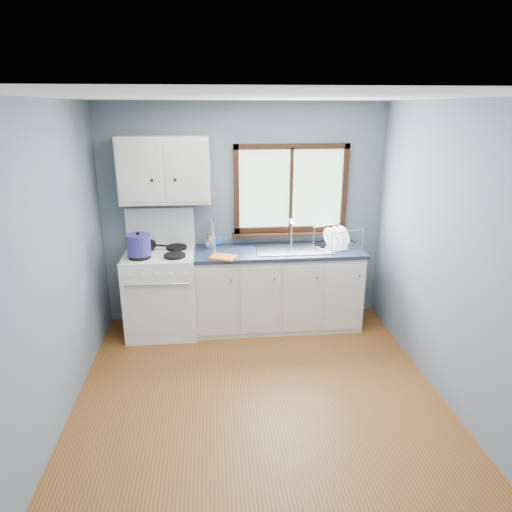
{
  "coord_description": "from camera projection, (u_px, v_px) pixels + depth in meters",
  "views": [
    {
      "loc": [
        -0.36,
        -3.3,
        2.44
      ],
      "look_at": [
        0.05,
        0.9,
        1.05
      ],
      "focal_mm": 32.0,
      "sensor_mm": 36.0,
      "label": 1
    }
  ],
  "objects": [
    {
      "name": "floor",
      "position": [
        260.0,
        406.0,
        3.92
      ],
      "size": [
        3.2,
        3.6,
        0.02
      ],
      "primitive_type": "cube",
      "color": "brown",
      "rests_on": "ground"
    },
    {
      "name": "ceiling",
      "position": [
        262.0,
        95.0,
        3.13
      ],
      "size": [
        3.2,
        3.6,
        0.02
      ],
      "primitive_type": "cube",
      "color": "white",
      "rests_on": "wall_back"
    },
    {
      "name": "wall_back",
      "position": [
        244.0,
        215.0,
        5.24
      ],
      "size": [
        3.2,
        0.02,
        2.5
      ],
      "primitive_type": "cube",
      "color": "slate",
      "rests_on": "ground"
    },
    {
      "name": "wall_front",
      "position": [
        310.0,
        420.0,
        1.81
      ],
      "size": [
        3.2,
        0.02,
        2.5
      ],
      "primitive_type": "cube",
      "color": "slate",
      "rests_on": "ground"
    },
    {
      "name": "wall_left",
      "position": [
        45.0,
        275.0,
        3.38
      ],
      "size": [
        0.02,
        3.6,
        2.5
      ],
      "primitive_type": "cube",
      "color": "slate",
      "rests_on": "ground"
    },
    {
      "name": "wall_right",
      "position": [
        459.0,
        261.0,
        3.68
      ],
      "size": [
        0.02,
        3.6,
        2.5
      ],
      "primitive_type": "cube",
      "color": "slate",
      "rests_on": "ground"
    },
    {
      "name": "gas_range",
      "position": [
        162.0,
        290.0,
        5.07
      ],
      "size": [
        0.76,
        0.69,
        1.36
      ],
      "color": "white",
      "rests_on": "floor"
    },
    {
      "name": "base_cabinets",
      "position": [
        277.0,
        292.0,
        5.23
      ],
      "size": [
        1.85,
        0.6,
        0.88
      ],
      "color": "silver",
      "rests_on": "floor"
    },
    {
      "name": "countertop",
      "position": [
        278.0,
        252.0,
        5.08
      ],
      "size": [
        1.89,
        0.64,
        0.04
      ],
      "primitive_type": "cube",
      "color": "#182034",
      "rests_on": "base_cabinets"
    },
    {
      "name": "sink",
      "position": [
        294.0,
        255.0,
        5.11
      ],
      "size": [
        0.84,
        0.46,
        0.44
      ],
      "color": "silver",
      "rests_on": "countertop"
    },
    {
      "name": "window",
      "position": [
        291.0,
        195.0,
        5.18
      ],
      "size": [
        1.36,
        0.1,
        1.03
      ],
      "color": "#9EC6A8",
      "rests_on": "wall_back"
    },
    {
      "name": "upper_cabinets",
      "position": [
        165.0,
        170.0,
        4.81
      ],
      "size": [
        0.95,
        0.35,
        0.7
      ],
      "color": "silver",
      "rests_on": "wall_back"
    },
    {
      "name": "skillet",
      "position": [
        144.0,
        245.0,
        5.03
      ],
      "size": [
        0.43,
        0.33,
        0.05
      ],
      "rotation": [
        0.0,
        0.0,
        -0.26
      ],
      "color": "black",
      "rests_on": "gas_range"
    },
    {
      "name": "stockpot",
      "position": [
        139.0,
        245.0,
        4.74
      ],
      "size": [
        0.32,
        0.32,
        0.25
      ],
      "rotation": [
        0.0,
        0.0,
        -0.31
      ],
      "color": "navy",
      "rests_on": "gas_range"
    },
    {
      "name": "utensil_crock",
      "position": [
        211.0,
        241.0,
        5.11
      ],
      "size": [
        0.16,
        0.16,
        0.39
      ],
      "rotation": [
        0.0,
        0.0,
        0.43
      ],
      "color": "silver",
      "rests_on": "countertop"
    },
    {
      "name": "thermos",
      "position": [
        212.0,
        235.0,
        5.12
      ],
      "size": [
        0.08,
        0.08,
        0.29
      ],
      "primitive_type": "cylinder",
      "rotation": [
        0.0,
        0.0,
        -0.14
      ],
      "color": "silver",
      "rests_on": "countertop"
    },
    {
      "name": "soap_bottle",
      "position": [
        218.0,
        236.0,
        5.19
      ],
      "size": [
        0.1,
        0.1,
        0.24
      ],
      "primitive_type": "imported",
      "rotation": [
        0.0,
        0.0,
        0.14
      ],
      "color": "blue",
      "rests_on": "countertop"
    },
    {
      "name": "dish_towel",
      "position": [
        223.0,
        257.0,
        4.79
      ],
      "size": [
        0.32,
        0.28,
        0.02
      ],
      "primitive_type": "cube",
      "rotation": [
        0.0,
        0.0,
        -0.42
      ],
      "color": "orange",
      "rests_on": "countertop"
    },
    {
      "name": "dish_rack",
      "position": [
        337.0,
        242.0,
        5.16
      ],
      "size": [
        0.56,
        0.5,
        0.24
      ],
      "rotation": [
        0.0,
        0.0,
        0.41
      ],
      "color": "silver",
      "rests_on": "countertop"
    }
  ]
}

